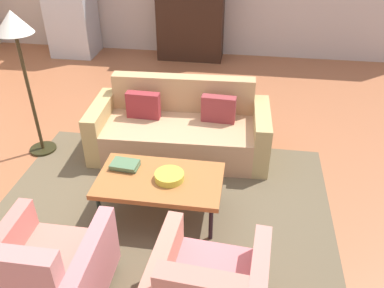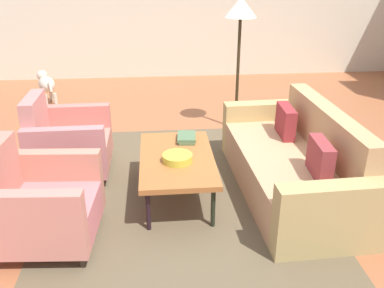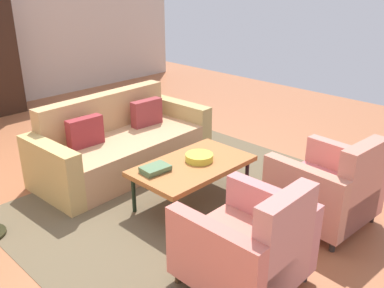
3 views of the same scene
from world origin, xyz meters
name	(u,v)px [view 1 (image 1 of 3)]	position (x,y,z in m)	size (l,w,h in m)	color
ground_plane	(148,168)	(0.00, 0.00, 0.00)	(10.09, 10.09, 0.00)	#A55F3A
area_rug	(163,209)	(0.32, -0.68, 0.00)	(3.40, 2.60, 0.01)	brown
couch	(181,129)	(0.31, 0.46, 0.29)	(2.14, 0.99, 0.86)	tan
coffee_table	(160,181)	(0.32, -0.73, 0.40)	(1.20, 0.70, 0.44)	black
armchair_left	(48,276)	(-0.28, -1.89, 0.34)	(0.81, 0.81, 0.88)	#3C2918
fruit_bowl	(169,176)	(0.41, -0.73, 0.47)	(0.28, 0.28, 0.07)	gold
book_stack	(125,165)	(-0.06, -0.61, 0.46)	(0.29, 0.21, 0.06)	#536C47
cabinet	(191,10)	(-0.05, 3.63, 0.90)	(1.20, 0.51, 1.80)	black
refrigerator	(70,5)	(-2.30, 3.53, 0.93)	(0.80, 0.73, 1.85)	#B7BABF
floor_lamp	(16,37)	(-1.39, 0.17, 1.44)	(0.40, 0.40, 1.72)	black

